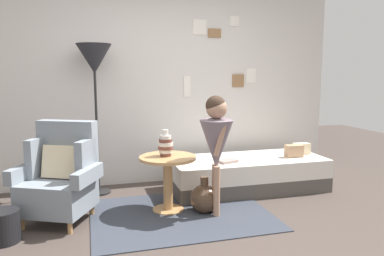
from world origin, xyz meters
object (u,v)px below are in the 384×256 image
object	(u,v)px
side_table	(168,172)
floor_lamp	(94,64)
daybed	(247,174)
book_on_daybed	(227,161)
armchair	(61,176)
demijohn_near	(204,198)
vase_striped	(165,145)
person_child	(216,139)
magazine_basket	(3,226)

from	to	relation	value
side_table	floor_lamp	xyz separation A→B (m)	(-0.69, 0.81, 1.12)
floor_lamp	side_table	bearing A→B (deg)	-49.73
daybed	floor_lamp	size ratio (longest dim) A/B	1.07
side_table	book_on_daybed	size ratio (longest dim) A/B	2.70
armchair	demijohn_near	distance (m)	1.46
vase_striped	daybed	bearing A→B (deg)	20.94
person_child	book_on_daybed	distance (m)	0.75
book_on_daybed	person_child	bearing A→B (deg)	-121.40
floor_lamp	book_on_daybed	distance (m)	1.92
vase_striped	magazine_basket	xyz separation A→B (m)	(-1.50, -0.36, -0.56)
daybed	armchair	bearing A→B (deg)	-169.66
armchair	side_table	xyz separation A→B (m)	(1.06, -0.06, -0.02)
armchair	vase_striped	xyz separation A→B (m)	(1.04, -0.03, 0.26)
person_child	floor_lamp	bearing A→B (deg)	137.01
armchair	magazine_basket	bearing A→B (deg)	-139.35
side_table	vase_striped	world-z (taller)	vase_striped
floor_lamp	magazine_basket	distance (m)	2.00
book_on_daybed	magazine_basket	distance (m)	2.40
daybed	demijohn_near	distance (m)	0.97
floor_lamp	book_on_daybed	world-z (taller)	floor_lamp
demijohn_near	magazine_basket	size ratio (longest dim) A/B	1.36
demijohn_near	book_on_daybed	bearing A→B (deg)	47.01
demijohn_near	magazine_basket	distance (m)	1.88
demijohn_near	magazine_basket	world-z (taller)	demijohn_near
book_on_daybed	side_table	bearing A→B (deg)	-158.59
side_table	demijohn_near	world-z (taller)	side_table
vase_striped	demijohn_near	xyz separation A→B (m)	(0.37, -0.18, -0.55)
magazine_basket	demijohn_near	bearing A→B (deg)	5.60
armchair	demijohn_near	world-z (taller)	armchair
person_child	demijohn_near	world-z (taller)	person_child
side_table	floor_lamp	distance (m)	1.54
armchair	person_child	bearing A→B (deg)	-11.25
armchair	magazine_basket	xyz separation A→B (m)	(-0.46, -0.39, -0.30)
daybed	floor_lamp	distance (m)	2.27
daybed	magazine_basket	world-z (taller)	daybed
armchair	demijohn_near	xyz separation A→B (m)	(1.41, -0.21, -0.29)
vase_striped	demijohn_near	size ratio (longest dim) A/B	0.73
daybed	person_child	world-z (taller)	person_child
armchair	vase_striped	size ratio (longest dim) A/B	3.49
armchair	book_on_daybed	size ratio (longest dim) A/B	4.41
book_on_daybed	demijohn_near	world-z (taller)	book_on_daybed
side_table	person_child	size ratio (longest dim) A/B	0.49
person_child	demijohn_near	bearing A→B (deg)	136.28
vase_striped	magazine_basket	distance (m)	1.64
daybed	vase_striped	distance (m)	1.30
floor_lamp	demijohn_near	size ratio (longest dim) A/B	4.65
person_child	vase_striped	bearing A→B (deg)	150.23
person_child	side_table	bearing A→B (deg)	151.22
vase_striped	magazine_basket	world-z (taller)	vase_striped
armchair	vase_striped	world-z (taller)	armchair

